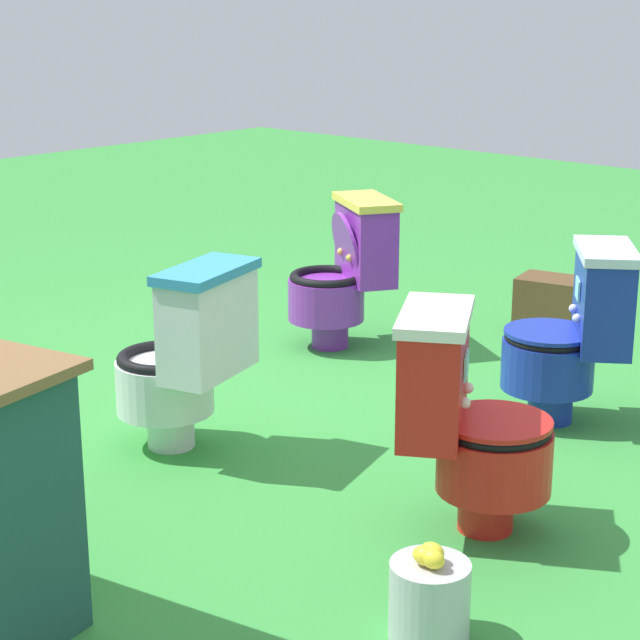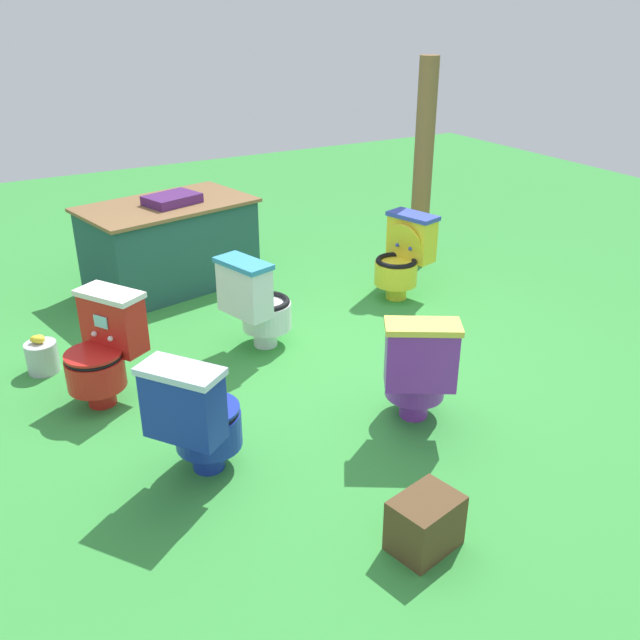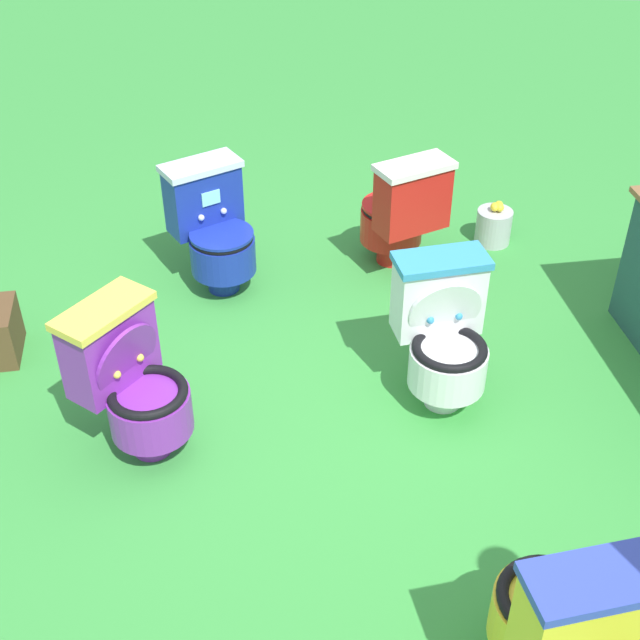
# 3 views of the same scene
# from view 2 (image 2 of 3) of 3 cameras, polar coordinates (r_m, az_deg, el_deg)

# --- Properties ---
(ground) EXTENTS (14.00, 14.00, 0.00)m
(ground) POSITION_cam_2_polar(r_m,az_deg,el_deg) (4.89, -0.61, -4.26)
(ground) COLOR green
(toilet_purple) EXTENTS (0.60, 0.63, 0.73)m
(toilet_purple) POSITION_cam_2_polar(r_m,az_deg,el_deg) (4.20, 8.09, -4.03)
(toilet_purple) COLOR purple
(toilet_purple) RESTS_ON ground
(toilet_white) EXTENTS (0.58, 0.52, 0.73)m
(toilet_white) POSITION_cam_2_polar(r_m,az_deg,el_deg) (5.07, -5.27, 1.45)
(toilet_white) COLOR white
(toilet_white) RESTS_ON ground
(toilet_blue) EXTENTS (0.63, 0.61, 0.73)m
(toilet_blue) POSITION_cam_2_polar(r_m,az_deg,el_deg) (3.77, -10.10, -7.94)
(toilet_blue) COLOR #192D9E
(toilet_blue) RESTS_ON ground
(toilet_red) EXTENTS (0.63, 0.60, 0.73)m
(toilet_red) POSITION_cam_2_polar(r_m,az_deg,el_deg) (4.61, -17.47, -2.26)
(toilet_red) COLOR red
(toilet_red) RESTS_ON ground
(toilet_yellow) EXTENTS (0.58, 0.52, 0.73)m
(toilet_yellow) POSITION_cam_2_polar(r_m,az_deg,el_deg) (6.04, 6.90, 5.29)
(toilet_yellow) COLOR yellow
(toilet_yellow) RESTS_ON ground
(vendor_table) EXTENTS (1.60, 1.14, 0.85)m
(vendor_table) POSITION_cam_2_polar(r_m,az_deg,el_deg) (6.37, -12.30, 6.13)
(vendor_table) COLOR #23514C
(vendor_table) RESTS_ON ground
(wooden_post) EXTENTS (0.18, 0.18, 1.95)m
(wooden_post) POSITION_cam_2_polar(r_m,az_deg,el_deg) (6.69, 8.52, 12.51)
(wooden_post) COLOR brown
(wooden_post) RESTS_ON ground
(small_crate) EXTENTS (0.37, 0.31, 0.28)m
(small_crate) POSITION_cam_2_polar(r_m,az_deg,el_deg) (3.44, 8.68, -16.27)
(small_crate) COLOR brown
(small_crate) RESTS_ON ground
(lemon_bucket) EXTENTS (0.22, 0.22, 0.28)m
(lemon_bucket) POSITION_cam_2_polar(r_m,az_deg,el_deg) (5.22, -22.00, -2.80)
(lemon_bucket) COLOR #B7B7BF
(lemon_bucket) RESTS_ON ground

